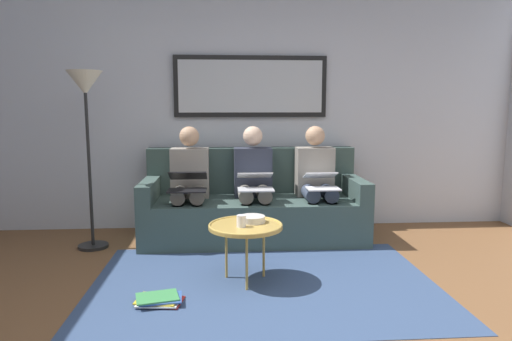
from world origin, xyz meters
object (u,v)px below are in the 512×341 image
(person_right, at_px, (189,180))
(person_left, at_px, (316,179))
(bowl, at_px, (252,219))
(magazine_stack, at_px, (159,299))
(framed_mirror, at_px, (251,86))
(cup, at_px, (241,221))
(laptop_silver, at_px, (255,181))
(coffee_table, at_px, (246,227))
(laptop_black, at_px, (188,182))
(standing_lamp, at_px, (86,103))
(couch, at_px, (253,207))
(person_middle, at_px, (254,180))
(laptop_white, at_px, (321,181))

(person_right, bearing_deg, person_left, 180.00)
(bowl, xyz_separation_m, magazine_stack, (0.67, 0.43, -0.44))
(framed_mirror, distance_m, cup, 1.98)
(laptop_silver, bearing_deg, person_right, -20.30)
(coffee_table, bearing_deg, laptop_black, -61.38)
(cup, xyz_separation_m, laptop_black, (0.47, -0.98, 0.14))
(laptop_black, bearing_deg, bowl, 123.53)
(framed_mirror, bearing_deg, person_left, 144.47)
(cup, bearing_deg, standing_lamp, -36.10)
(couch, distance_m, magazine_stack, 1.76)
(person_middle, bearing_deg, framed_mirror, -90.00)
(laptop_white, relative_size, laptop_silver, 0.96)
(person_left, xyz_separation_m, standing_lamp, (2.19, 0.20, 0.76))
(person_middle, distance_m, magazine_stack, 1.78)
(coffee_table, relative_size, person_left, 0.50)
(coffee_table, bearing_deg, person_right, -66.36)
(couch, xyz_separation_m, laptop_white, (-0.64, 0.31, 0.32))
(bowl, xyz_separation_m, laptop_silver, (-0.08, -0.83, 0.16))
(framed_mirror, distance_m, laptop_white, 1.32)
(laptop_white, height_order, person_middle, person_middle)
(laptop_silver, bearing_deg, magazine_stack, 59.49)
(standing_lamp, bearing_deg, cup, 143.90)
(bowl, height_order, standing_lamp, standing_lamp)
(framed_mirror, distance_m, coffee_table, 1.96)
(couch, relative_size, laptop_black, 5.63)
(magazine_stack, bearing_deg, person_middle, -116.40)
(magazine_stack, bearing_deg, bowl, -147.04)
(coffee_table, bearing_deg, framed_mirror, -94.88)
(coffee_table, distance_m, laptop_white, 1.21)
(framed_mirror, distance_m, bowl, 1.87)
(couch, height_order, coffee_table, couch)
(framed_mirror, bearing_deg, laptop_black, 46.91)
(bowl, height_order, person_middle, person_middle)
(bowl, distance_m, magazine_stack, 0.91)
(person_right, bearing_deg, cup, 111.27)
(laptop_white, relative_size, laptop_black, 0.91)
(laptop_silver, height_order, person_right, person_right)
(coffee_table, distance_m, person_left, 1.40)
(coffee_table, bearing_deg, standing_lamp, -33.91)
(coffee_table, relative_size, person_right, 0.50)
(framed_mirror, relative_size, magazine_stack, 4.81)
(couch, relative_size, bowl, 11.16)
(person_left, xyz_separation_m, person_middle, (0.64, 0.00, 0.00))
(cup, height_order, standing_lamp, standing_lamp)
(coffee_table, bearing_deg, laptop_silver, -98.54)
(person_left, height_order, laptop_silver, person_left)
(cup, bearing_deg, laptop_black, -64.37)
(magazine_stack, bearing_deg, framed_mirror, -110.84)
(laptop_white, bearing_deg, coffee_table, 49.51)
(coffee_table, distance_m, person_right, 1.27)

